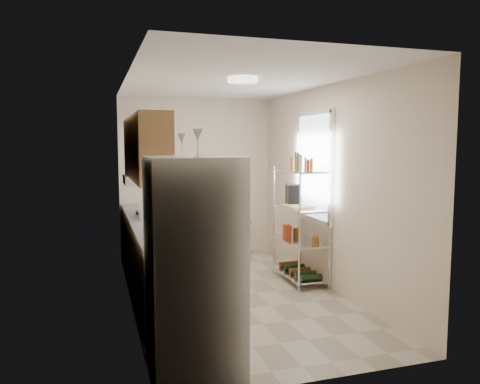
{
  "coord_description": "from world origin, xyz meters",
  "views": [
    {
      "loc": [
        -1.61,
        -5.37,
        1.87
      ],
      "look_at": [
        0.14,
        0.25,
        1.25
      ],
      "focal_mm": 35.0,
      "sensor_mm": 36.0,
      "label": 1
    }
  ],
  "objects_px": {
    "refrigerator": "(194,265)",
    "frying_pan_large": "(145,213)",
    "rice_cooker": "(150,210)",
    "cutting_board": "(298,206)",
    "espresso_machine": "(293,194)"
  },
  "relations": [
    {
      "from": "refrigerator",
      "to": "frying_pan_large",
      "type": "xyz_separation_m",
      "value": [
        -0.1,
        2.77,
        0.04
      ]
    },
    {
      "from": "refrigerator",
      "to": "rice_cooker",
      "type": "height_order",
      "value": "refrigerator"
    },
    {
      "from": "refrigerator",
      "to": "frying_pan_large",
      "type": "height_order",
      "value": "refrigerator"
    },
    {
      "from": "rice_cooker",
      "to": "cutting_board",
      "type": "height_order",
      "value": "rice_cooker"
    },
    {
      "from": "espresso_machine",
      "to": "cutting_board",
      "type": "bearing_deg",
      "value": -83.97
    },
    {
      "from": "rice_cooker",
      "to": "cutting_board",
      "type": "distance_m",
      "value": 1.95
    },
    {
      "from": "frying_pan_large",
      "to": "espresso_machine",
      "type": "height_order",
      "value": "espresso_machine"
    },
    {
      "from": "cutting_board",
      "to": "frying_pan_large",
      "type": "bearing_deg",
      "value": 159.38
    },
    {
      "from": "refrigerator",
      "to": "espresso_machine",
      "type": "distance_m",
      "value": 2.94
    },
    {
      "from": "frying_pan_large",
      "to": "espresso_machine",
      "type": "distance_m",
      "value": 2.05
    },
    {
      "from": "frying_pan_large",
      "to": "cutting_board",
      "type": "bearing_deg",
      "value": -31.78
    },
    {
      "from": "espresso_machine",
      "to": "refrigerator",
      "type": "bearing_deg",
      "value": -115.89
    },
    {
      "from": "refrigerator",
      "to": "cutting_board",
      "type": "xyz_separation_m",
      "value": [
        1.84,
        2.04,
        0.14
      ]
    },
    {
      "from": "refrigerator",
      "to": "cutting_board",
      "type": "distance_m",
      "value": 2.75
    },
    {
      "from": "refrigerator",
      "to": "frying_pan_large",
      "type": "relative_size",
      "value": 7.05
    }
  ]
}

